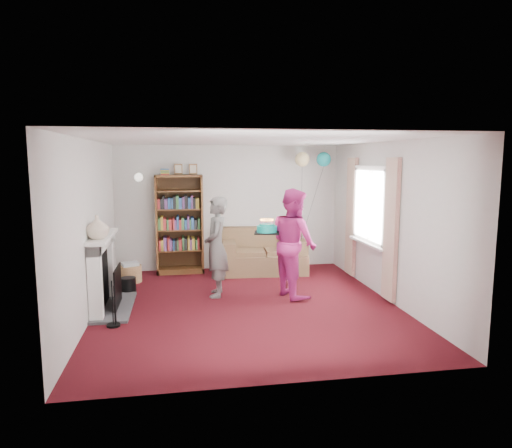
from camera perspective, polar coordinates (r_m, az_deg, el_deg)
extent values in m
plane|color=black|center=(7.11, -1.12, -10.13)|extent=(5.00, 5.00, 0.00)
cube|color=silver|center=(9.29, -3.43, 2.08)|extent=(4.50, 0.02, 2.50)
cube|color=silver|center=(6.87, -20.15, -0.55)|extent=(0.02, 5.00, 2.50)
cube|color=silver|center=(7.49, 16.22, 0.31)|extent=(0.02, 5.00, 2.50)
cube|color=white|center=(6.75, -1.18, 10.49)|extent=(4.50, 5.00, 0.01)
cube|color=#3F3F42|center=(7.29, -17.35, -9.87)|extent=(0.55, 1.40, 0.04)
cube|color=white|center=(6.65, -19.46, -7.12)|extent=(0.18, 0.14, 1.06)
cube|color=white|center=(7.70, -18.08, -5.00)|extent=(0.18, 0.14, 1.06)
cube|color=white|center=(7.08, -18.89, -2.29)|extent=(0.18, 1.24, 0.16)
cube|color=white|center=(7.06, -18.68, -1.48)|extent=(0.28, 1.35, 0.05)
cube|color=black|center=(7.19, -18.86, -6.37)|extent=(0.10, 0.80, 0.86)
cube|color=black|center=(7.19, -16.90, -7.51)|extent=(0.02, 0.70, 0.60)
cylinder|color=black|center=(6.45, -17.50, -9.44)|extent=(0.18, 0.18, 0.64)
cylinder|color=black|center=(8.01, -15.69, -7.36)|extent=(0.26, 0.26, 0.26)
cube|color=white|center=(7.95, 14.24, 6.79)|extent=(0.08, 1.30, 0.08)
cube|color=white|center=(8.07, 13.94, -2.11)|extent=(0.08, 1.30, 0.08)
cube|color=white|center=(8.00, 14.29, 2.30)|extent=(0.01, 1.15, 1.20)
cube|color=white|center=(8.06, 13.73, -2.33)|extent=(0.14, 1.32, 0.04)
cube|color=#C2B093|center=(7.28, 16.51, -0.71)|extent=(0.07, 0.38, 2.20)
cube|color=#C2B093|center=(8.77, 11.82, 0.90)|extent=(0.07, 0.38, 2.20)
cylinder|color=gold|center=(9.16, -14.42, 5.83)|extent=(0.04, 0.12, 0.04)
sphere|color=white|center=(9.07, -14.46, 5.68)|extent=(0.16, 0.16, 0.16)
cube|color=#472B14|center=(9.22, -9.52, 0.13)|extent=(0.91, 0.04, 1.92)
cube|color=brown|center=(9.05, -12.28, -0.10)|extent=(0.04, 0.42, 1.92)
cube|color=brown|center=(9.04, -6.76, 0.03)|extent=(0.04, 0.42, 1.92)
cube|color=brown|center=(8.95, -9.66, 5.94)|extent=(0.91, 0.42, 0.04)
cube|color=brown|center=(9.21, -9.39, -5.66)|extent=(0.91, 0.42, 0.10)
cube|color=brown|center=(9.12, -9.45, -3.19)|extent=(0.83, 0.38, 0.03)
cube|color=brown|center=(9.05, -9.51, -0.67)|extent=(0.83, 0.38, 0.02)
cube|color=brown|center=(9.00, -9.57, 1.88)|extent=(0.83, 0.38, 0.02)
cube|color=brown|center=(8.97, -9.62, 4.13)|extent=(0.83, 0.38, 0.02)
cube|color=maroon|center=(8.93, -11.31, 6.41)|extent=(0.16, 0.22, 0.12)
cube|color=brown|center=(9.00, -9.68, 6.78)|extent=(0.16, 0.02, 0.20)
cube|color=brown|center=(9.00, -7.87, 6.82)|extent=(0.16, 0.02, 0.20)
cube|color=brown|center=(9.06, 1.01, -4.85)|extent=(1.64, 0.87, 0.39)
cube|color=brown|center=(9.29, 0.66, -2.40)|extent=(1.64, 0.24, 0.67)
cube|color=brown|center=(8.92, -3.41, -3.81)|extent=(0.24, 0.82, 0.53)
cube|color=brown|center=(9.17, 5.32, -3.50)|extent=(0.24, 0.82, 0.53)
cube|color=brown|center=(8.87, -1.21, -3.66)|extent=(0.69, 0.57, 0.12)
cube|color=brown|center=(9.01, 3.40, -3.50)|extent=(0.69, 0.57, 0.12)
cylinder|color=#A7804E|center=(8.67, -15.42, -6.01)|extent=(0.40, 0.40, 0.30)
cube|color=beige|center=(8.63, -15.46, -4.84)|extent=(0.28, 0.22, 0.06)
imported|color=black|center=(7.43, -4.98, -2.86)|extent=(0.45, 0.63, 1.63)
imported|color=#B22371|center=(7.43, 4.75, -2.33)|extent=(0.86, 1.00, 1.76)
cube|color=black|center=(7.29, 1.36, -1.07)|extent=(0.39, 0.39, 0.02)
cylinder|color=#0C9586|center=(7.28, 1.36, -0.61)|extent=(0.32, 0.32, 0.10)
cylinder|color=#0C9586|center=(7.27, 1.36, -0.14)|extent=(0.24, 0.24, 0.04)
cylinder|color=pink|center=(7.28, 2.11, 0.15)|extent=(0.01, 0.01, 0.09)
sphere|color=orange|center=(7.28, 2.11, 0.54)|extent=(0.02, 0.02, 0.02)
cylinder|color=pink|center=(7.31, 2.01, 0.19)|extent=(0.01, 0.01, 0.09)
sphere|color=orange|center=(7.31, 2.01, 0.57)|extent=(0.02, 0.02, 0.02)
cylinder|color=pink|center=(7.34, 1.84, 0.21)|extent=(0.01, 0.01, 0.09)
sphere|color=orange|center=(7.33, 1.84, 0.60)|extent=(0.02, 0.02, 0.02)
cylinder|color=pink|center=(7.35, 1.61, 0.23)|extent=(0.01, 0.01, 0.09)
sphere|color=orange|center=(7.35, 1.61, 0.62)|extent=(0.02, 0.02, 0.02)
cylinder|color=pink|center=(7.36, 1.35, 0.24)|extent=(0.01, 0.01, 0.09)
sphere|color=orange|center=(7.35, 1.35, 0.62)|extent=(0.02, 0.02, 0.02)
cylinder|color=pink|center=(7.35, 1.09, 0.23)|extent=(0.01, 0.01, 0.09)
sphere|color=orange|center=(7.35, 1.10, 0.62)|extent=(0.02, 0.02, 0.02)
cylinder|color=pink|center=(7.34, 0.87, 0.21)|extent=(0.01, 0.01, 0.09)
sphere|color=orange|center=(7.33, 0.87, 0.60)|extent=(0.02, 0.02, 0.02)
cylinder|color=pink|center=(7.31, 0.70, 0.19)|extent=(0.01, 0.01, 0.09)
sphere|color=orange|center=(7.30, 0.70, 0.58)|extent=(0.02, 0.02, 0.02)
cylinder|color=pink|center=(7.28, 0.61, 0.15)|extent=(0.01, 0.01, 0.09)
sphere|color=orange|center=(7.27, 0.61, 0.54)|extent=(0.02, 0.02, 0.02)
cylinder|color=pink|center=(7.25, 0.61, 0.12)|extent=(0.01, 0.01, 0.09)
sphere|color=orange|center=(7.24, 0.61, 0.51)|extent=(0.02, 0.02, 0.02)
cylinder|color=pink|center=(7.21, 0.70, 0.08)|extent=(0.01, 0.01, 0.09)
sphere|color=orange|center=(7.21, 0.71, 0.47)|extent=(0.02, 0.02, 0.02)
cylinder|color=pink|center=(7.19, 0.88, 0.05)|extent=(0.01, 0.01, 0.09)
sphere|color=orange|center=(7.18, 0.88, 0.45)|extent=(0.02, 0.02, 0.02)
cylinder|color=pink|center=(7.17, 1.11, 0.03)|extent=(0.01, 0.01, 0.09)
sphere|color=orange|center=(7.17, 1.11, 0.43)|extent=(0.02, 0.02, 0.02)
cylinder|color=pink|center=(7.17, 1.38, 0.03)|extent=(0.01, 0.01, 0.09)
sphere|color=orange|center=(7.16, 1.38, 0.42)|extent=(0.02, 0.02, 0.02)
cylinder|color=pink|center=(7.17, 1.64, 0.03)|extent=(0.01, 0.01, 0.09)
sphere|color=orange|center=(7.17, 1.64, 0.43)|extent=(0.02, 0.02, 0.02)
cylinder|color=pink|center=(7.19, 1.87, 0.05)|extent=(0.01, 0.01, 0.09)
sphere|color=orange|center=(7.18, 1.87, 0.45)|extent=(0.02, 0.02, 0.02)
cylinder|color=pink|center=(7.22, 2.03, 0.08)|extent=(0.01, 0.01, 0.09)
sphere|color=orange|center=(7.21, 2.04, 0.47)|extent=(0.02, 0.02, 0.02)
cylinder|color=pink|center=(7.25, 2.12, 0.11)|extent=(0.01, 0.01, 0.09)
sphere|color=orange|center=(7.24, 2.12, 0.51)|extent=(0.02, 0.02, 0.02)
sphere|color=#3F3F3F|center=(8.93, 5.67, -1.99)|extent=(0.02, 0.02, 0.02)
sphere|color=teal|center=(9.24, 8.46, 8.00)|extent=(0.29, 0.29, 0.29)
sphere|color=beige|center=(9.11, 5.80, 8.04)|extent=(0.29, 0.29, 0.29)
imported|color=beige|center=(6.69, -19.22, -0.36)|extent=(0.39, 0.39, 0.33)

